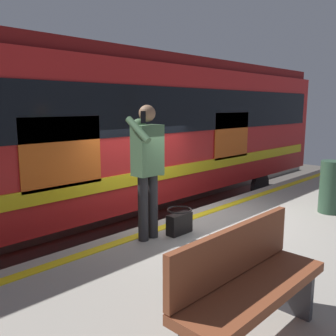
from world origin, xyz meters
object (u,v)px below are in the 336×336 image
at_px(train_carriage, 122,127).
at_px(handbag, 179,222).
at_px(trash_bin, 331,187).
at_px(passenger, 147,161).
at_px(bench, 248,282).

relative_size(train_carriage, handbag, 32.48).
xyz_separation_m(handbag, trash_bin, (-2.57, 1.15, 0.28)).
bearing_deg(handbag, passenger, -22.49).
xyz_separation_m(train_carriage, bench, (2.81, 5.00, -0.86)).
relative_size(train_carriage, trash_bin, 14.42).
bearing_deg(handbag, trash_bin, 155.90).
bearing_deg(passenger, train_carriage, -123.06).
bearing_deg(trash_bin, bench, 11.98).
distance_m(train_carriage, handbag, 3.52).
bearing_deg(passenger, bench, 66.06).
relative_size(train_carriage, passenger, 7.09).
relative_size(train_carriage, bench, 8.53).
xyz_separation_m(passenger, handbag, (-0.44, 0.18, -0.91)).
relative_size(passenger, bench, 1.20).
xyz_separation_m(bench, trash_bin, (-3.97, -0.84, -0.04)).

